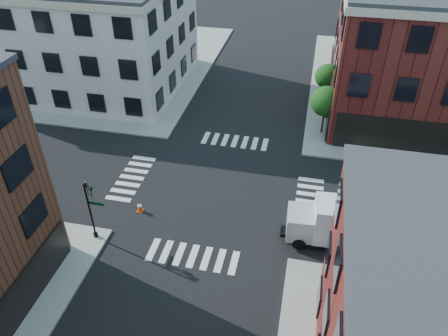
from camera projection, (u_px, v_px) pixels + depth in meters
ground at (217, 189)px, 33.59m from camera, size 120.00×120.00×0.00m
sidewalk_nw at (90, 61)px, 53.70m from camera, size 30.00×30.00×0.15m
building_nw at (76, 32)px, 46.21m from camera, size 22.00×16.00×11.00m
tree_near at (326, 103)px, 38.28m from camera, size 2.69×2.69×4.49m
tree_far at (328, 78)px, 43.17m from camera, size 2.43×2.43×4.07m
signal_pole at (91, 205)px, 27.80m from camera, size 1.29×1.24×4.60m
box_truck at (344, 224)px, 28.08m from camera, size 7.31×2.65×3.25m
traffic_cone at (140, 207)px, 31.34m from camera, size 0.45×0.45×0.80m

